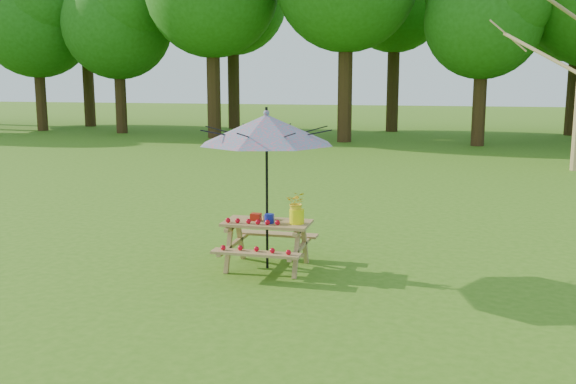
# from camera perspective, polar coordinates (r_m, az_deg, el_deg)

# --- Properties ---
(picnic_table) EXTENTS (1.20, 1.32, 0.67)m
(picnic_table) POSITION_cam_1_polar(r_m,az_deg,el_deg) (8.99, -1.87, -4.78)
(picnic_table) COLOR #A37249
(picnic_table) RESTS_ON ground
(patio_umbrella) EXTENTS (2.08, 2.08, 2.25)m
(patio_umbrella) POSITION_cam_1_polar(r_m,az_deg,el_deg) (8.72, -1.92, 5.58)
(patio_umbrella) COLOR black
(patio_umbrella) RESTS_ON ground
(produce_bins) EXTENTS (0.37, 0.37, 0.13)m
(produce_bins) POSITION_cam_1_polar(r_m,az_deg,el_deg) (8.91, -2.09, -2.29)
(produce_bins) COLOR #B6210E
(produce_bins) RESTS_ON picnic_table
(tomatoes_row) EXTENTS (0.77, 0.13, 0.07)m
(tomatoes_row) POSITION_cam_1_polar(r_m,az_deg,el_deg) (8.78, -3.14, -2.61)
(tomatoes_row) COLOR red
(tomatoes_row) RESTS_ON picnic_table
(flower_bucket) EXTENTS (0.29, 0.25, 0.44)m
(flower_bucket) POSITION_cam_1_polar(r_m,az_deg,el_deg) (8.74, 0.78, -1.31)
(flower_bucket) COLOR #F4F10C
(flower_bucket) RESTS_ON picnic_table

